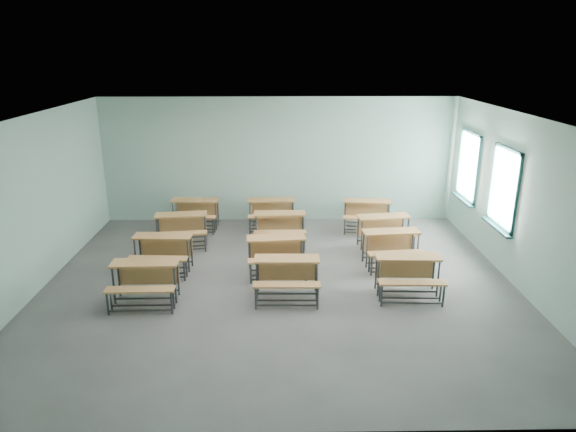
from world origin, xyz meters
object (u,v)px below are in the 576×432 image
(desk_unit_r0c1, at_px, (287,272))
(desk_unit_r2c2, at_px, (385,227))
(desk_unit_r3c0, at_px, (195,210))
(desk_unit_r1c1, at_px, (277,250))
(desk_unit_r3c2, at_px, (367,211))
(desk_unit_r2c1, at_px, (280,224))
(desk_unit_r0c2, at_px, (408,270))
(desk_unit_r1c2, at_px, (392,243))
(desk_unit_r0c0, at_px, (144,277))
(desk_unit_r3c1, at_px, (272,209))
(desk_unit_r1c0, at_px, (162,248))
(desk_unit_r2c0, at_px, (181,225))

(desk_unit_r0c1, xyz_separation_m, desk_unit_r2c2, (2.24, 2.42, 0.00))
(desk_unit_r0c1, xyz_separation_m, desk_unit_r3c0, (-2.25, 3.82, 0.00))
(desk_unit_r1c1, bearing_deg, desk_unit_r3c2, 43.92)
(desk_unit_r2c1, bearing_deg, desk_unit_r3c2, 23.97)
(desk_unit_r1c1, bearing_deg, desk_unit_r0c2, -28.56)
(desk_unit_r1c2, bearing_deg, desk_unit_r2c2, 82.85)
(desk_unit_r0c2, bearing_deg, desk_unit_r0c1, -176.76)
(desk_unit_r0c2, distance_m, desk_unit_r1c2, 1.36)
(desk_unit_r3c0, distance_m, desk_unit_r3c2, 4.30)
(desk_unit_r0c0, relative_size, desk_unit_r1c2, 0.96)
(desk_unit_r3c1, bearing_deg, desk_unit_r1c2, -44.62)
(desk_unit_r3c0, bearing_deg, desk_unit_r2c2, -13.32)
(desk_unit_r0c0, relative_size, desk_unit_r0c2, 0.99)
(desk_unit_r0c0, relative_size, desk_unit_r1c0, 0.98)
(desk_unit_r0c1, relative_size, desk_unit_r1c1, 0.96)
(desk_unit_r0c2, relative_size, desk_unit_r2c1, 1.02)
(desk_unit_r1c1, distance_m, desk_unit_r2c1, 1.59)
(desk_unit_r1c1, xyz_separation_m, desk_unit_r2c2, (2.43, 1.33, 0.00))
(desk_unit_r3c1, bearing_deg, desk_unit_r1c1, -88.18)
(desk_unit_r0c1, distance_m, desk_unit_r1c0, 2.78)
(desk_unit_r2c2, bearing_deg, desk_unit_r1c0, -173.64)
(desk_unit_r0c0, bearing_deg, desk_unit_r2c0, 86.13)
(desk_unit_r3c2, bearing_deg, desk_unit_r0c1, -111.83)
(desk_unit_r1c0, xyz_separation_m, desk_unit_r1c2, (4.70, 0.19, 0.00))
(desk_unit_r1c2, height_order, desk_unit_r2c1, same)
(desk_unit_r1c1, height_order, desk_unit_r2c0, same)
(desk_unit_r0c0, height_order, desk_unit_r3c2, same)
(desk_unit_r1c0, height_order, desk_unit_r2c2, same)
(desk_unit_r0c2, xyz_separation_m, desk_unit_r2c2, (0.03, 2.37, 0.00))
(desk_unit_r2c0, bearing_deg, desk_unit_r3c0, 77.02)
(desk_unit_r1c2, bearing_deg, desk_unit_r0c2, -94.51)
(desk_unit_r2c2, bearing_deg, desk_unit_r0c2, -98.72)
(desk_unit_r1c0, xyz_separation_m, desk_unit_r3c2, (4.55, 2.45, 0.00))
(desk_unit_r1c2, distance_m, desk_unit_r2c0, 4.74)
(desk_unit_r0c0, relative_size, desk_unit_r3c2, 0.94)
(desk_unit_r0c0, distance_m, desk_unit_r1c0, 1.36)
(desk_unit_r1c0, bearing_deg, desk_unit_r3c0, 87.17)
(desk_unit_r1c1, xyz_separation_m, desk_unit_r1c2, (2.39, 0.32, 0.00))
(desk_unit_r1c2, xyz_separation_m, desk_unit_r2c2, (0.04, 1.01, 0.00))
(desk_unit_r0c2, xyz_separation_m, desk_unit_r3c1, (-2.53, 3.77, 0.00))
(desk_unit_r2c2, bearing_deg, desk_unit_r0c0, -159.54)
(desk_unit_r1c1, relative_size, desk_unit_r3c2, 0.98)
(desk_unit_r0c0, xyz_separation_m, desk_unit_r2c1, (2.40, 2.82, 0.00))
(desk_unit_r3c1, relative_size, desk_unit_r3c2, 0.94)
(desk_unit_r1c2, height_order, desk_unit_r2c0, same)
(desk_unit_r0c2, xyz_separation_m, desk_unit_r2c0, (-4.58, 2.59, 0.00))
(desk_unit_r0c1, distance_m, desk_unit_r2c2, 3.30)
(desk_unit_r1c0, bearing_deg, desk_unit_r0c1, -23.25)
(desk_unit_r1c0, xyz_separation_m, desk_unit_r2c1, (2.38, 1.46, 0.00))
(desk_unit_r0c1, relative_size, desk_unit_r2c1, 1.01)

